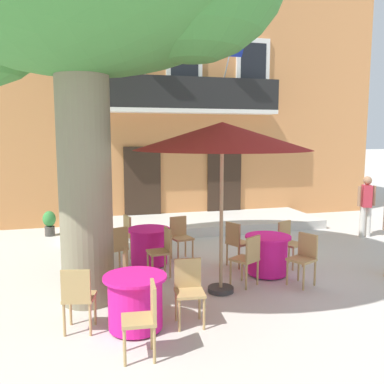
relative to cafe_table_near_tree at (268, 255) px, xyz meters
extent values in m
plane|color=beige|center=(-0.40, 0.43, -0.39)|extent=(120.00, 120.00, 0.00)
cube|color=#CC844C|center=(-0.24, 7.43, 3.36)|extent=(13.00, 4.00, 7.50)
cube|color=#332319|center=(-1.54, 5.40, 0.76)|extent=(1.10, 0.08, 2.30)
cube|color=#332319|center=(1.06, 5.40, 0.76)|extent=(1.10, 0.08, 2.30)
cube|color=silver|center=(-2.44, 5.39, 4.26)|extent=(1.10, 0.08, 1.90)
cube|color=black|center=(-2.44, 5.36, 4.26)|extent=(0.84, 0.04, 1.60)
cube|color=silver|center=(-0.24, 5.39, 4.26)|extent=(1.10, 0.08, 1.90)
cube|color=black|center=(-0.24, 5.36, 4.26)|extent=(0.84, 0.04, 1.60)
cube|color=silver|center=(1.96, 5.39, 4.26)|extent=(1.10, 0.08, 1.90)
cube|color=black|center=(1.96, 5.36, 4.26)|extent=(0.84, 0.04, 1.60)
cube|color=silver|center=(-0.24, 5.10, 2.95)|extent=(5.60, 0.65, 0.12)
cube|color=black|center=(-0.24, 4.81, 3.46)|extent=(5.60, 0.06, 0.90)
cylinder|color=#B2B2B7|center=(-1.44, 4.93, 4.36)|extent=(0.04, 0.95, 1.33)
cube|color=#146B2D|center=(-1.44, 4.48, 4.66)|extent=(0.60, 0.29, 0.38)
cylinder|color=#B2B2B7|center=(0.96, 4.93, 4.36)|extent=(0.04, 0.95, 1.33)
cube|color=#192D9E|center=(0.96, 4.48, 4.66)|extent=(0.60, 0.29, 0.38)
cylinder|color=slate|center=(-2.54, 5.13, 3.15)|extent=(0.34, 0.34, 0.28)
ellipsoid|color=#2D7533|center=(-2.54, 5.13, 3.48)|extent=(0.44, 0.44, 0.39)
cylinder|color=#995638|center=(-1.39, 5.13, 3.12)|extent=(0.31, 0.31, 0.23)
ellipsoid|color=#4C8E38|center=(-1.39, 5.13, 3.40)|extent=(0.41, 0.41, 0.32)
cylinder|color=#995638|center=(-0.24, 5.13, 3.18)|extent=(0.27, 0.27, 0.34)
ellipsoid|color=#38843D|center=(-0.24, 5.13, 3.57)|extent=(0.36, 0.36, 0.44)
cylinder|color=#47423D|center=(0.91, 5.13, 3.18)|extent=(0.34, 0.34, 0.34)
ellipsoid|color=#2D7533|center=(0.91, 5.13, 3.52)|extent=(0.44, 0.44, 0.35)
cylinder|color=#995638|center=(2.06, 5.13, 3.14)|extent=(0.28, 0.28, 0.26)
ellipsoid|color=#4C8E38|center=(2.06, 5.13, 3.46)|extent=(0.37, 0.37, 0.37)
cube|color=silver|center=(-0.24, 4.29, -0.27)|extent=(7.17, 2.27, 0.25)
cylinder|color=#7F755B|center=(-3.31, -0.41, 1.44)|extent=(0.81, 0.81, 3.66)
cylinder|color=#DB1984|center=(0.00, 0.00, -0.02)|extent=(0.74, 0.74, 0.68)
cylinder|color=#DB1984|center=(0.00, 0.00, 0.35)|extent=(0.86, 0.86, 0.04)
cylinder|color=#2D2823|center=(0.00, 0.00, -0.38)|extent=(0.44, 0.44, 0.03)
cylinder|color=tan|center=(-0.87, -0.34, -0.17)|extent=(0.04, 0.04, 0.45)
cylinder|color=tan|center=(-0.58, -0.16, -0.17)|extent=(0.04, 0.04, 0.45)
cylinder|color=tan|center=(-0.69, -0.63, -0.17)|extent=(0.04, 0.04, 0.45)
cylinder|color=tan|center=(-0.41, -0.45, -0.17)|extent=(0.04, 0.04, 0.45)
cube|color=tan|center=(-0.64, -0.39, 0.08)|extent=(0.55, 0.55, 0.04)
cube|color=tan|center=(-0.54, -0.55, 0.31)|extent=(0.34, 0.23, 0.42)
cylinder|color=tan|center=(0.24, -0.90, -0.17)|extent=(0.04, 0.04, 0.45)
cylinder|color=tan|center=(0.10, -0.60, -0.17)|extent=(0.04, 0.04, 0.45)
cylinder|color=tan|center=(0.55, -0.76, -0.17)|extent=(0.04, 0.04, 0.45)
cylinder|color=tan|center=(0.40, -0.45, -0.17)|extent=(0.04, 0.04, 0.45)
cube|color=tan|center=(0.32, -0.68, 0.08)|extent=(0.53, 0.53, 0.04)
cube|color=tan|center=(0.49, -0.60, 0.31)|extent=(0.20, 0.36, 0.42)
cylinder|color=tan|center=(0.90, 0.25, -0.17)|extent=(0.04, 0.04, 0.45)
cylinder|color=tan|center=(0.60, 0.10, -0.17)|extent=(0.04, 0.04, 0.45)
cylinder|color=tan|center=(0.75, 0.56, -0.17)|extent=(0.04, 0.04, 0.45)
cylinder|color=tan|center=(0.45, 0.41, -0.17)|extent=(0.04, 0.04, 0.45)
cube|color=tan|center=(0.67, 0.33, 0.08)|extent=(0.53, 0.53, 0.04)
cube|color=tan|center=(0.60, 0.49, 0.31)|extent=(0.36, 0.20, 0.42)
cylinder|color=tan|center=(-0.23, 0.91, -0.17)|extent=(0.04, 0.04, 0.45)
cylinder|color=tan|center=(-0.09, 0.60, -0.17)|extent=(0.04, 0.04, 0.45)
cylinder|color=tan|center=(-0.54, 0.77, -0.17)|extent=(0.04, 0.04, 0.45)
cylinder|color=tan|center=(-0.40, 0.46, -0.17)|extent=(0.04, 0.04, 0.45)
cube|color=tan|center=(-0.31, 0.68, 0.08)|extent=(0.53, 0.53, 0.04)
cube|color=tan|center=(-0.47, 0.61, 0.31)|extent=(0.19, 0.36, 0.42)
cylinder|color=#DB1984|center=(-2.73, -1.60, -0.02)|extent=(0.74, 0.74, 0.68)
cylinder|color=#DB1984|center=(-2.73, -1.60, 0.35)|extent=(0.86, 0.86, 0.04)
cylinder|color=#2D2823|center=(-2.73, -1.60, -0.38)|extent=(0.44, 0.44, 0.03)
cylinder|color=tan|center=(-2.40, -0.72, -0.17)|extent=(0.04, 0.04, 0.45)
cylinder|color=tan|center=(-2.46, -1.06, -0.17)|extent=(0.04, 0.04, 0.45)
cylinder|color=tan|center=(-2.73, -0.66, -0.17)|extent=(0.04, 0.04, 0.45)
cylinder|color=tan|center=(-2.79, -1.00, -0.17)|extent=(0.04, 0.04, 0.45)
cube|color=tan|center=(-2.59, -0.86, 0.08)|extent=(0.46, 0.46, 0.04)
cube|color=tan|center=(-2.77, -0.83, 0.31)|extent=(0.11, 0.38, 0.42)
cylinder|color=tan|center=(-3.58, -1.23, -0.17)|extent=(0.04, 0.04, 0.45)
cylinder|color=tan|center=(-3.25, -1.30, -0.17)|extent=(0.04, 0.04, 0.45)
cylinder|color=tan|center=(-3.66, -1.56, -0.17)|extent=(0.04, 0.04, 0.45)
cylinder|color=tan|center=(-3.33, -1.63, -0.17)|extent=(0.04, 0.04, 0.45)
cube|color=tan|center=(-3.46, -1.43, 0.08)|extent=(0.48, 0.48, 0.04)
cube|color=tan|center=(-3.50, -1.61, 0.31)|extent=(0.38, 0.12, 0.42)
cylinder|color=tan|center=(-2.97, -2.50, -0.17)|extent=(0.04, 0.04, 0.45)
cylinder|color=tan|center=(-2.95, -2.16, -0.17)|extent=(0.04, 0.04, 0.45)
cylinder|color=tan|center=(-2.64, -2.53, -0.17)|extent=(0.04, 0.04, 0.45)
cylinder|color=tan|center=(-2.61, -2.19, -0.17)|extent=(0.04, 0.04, 0.45)
cube|color=tan|center=(-2.79, -2.35, 0.08)|extent=(0.43, 0.43, 0.04)
cube|color=tan|center=(-2.61, -2.36, 0.31)|extent=(0.07, 0.38, 0.42)
cylinder|color=tan|center=(-1.83, -1.86, -0.17)|extent=(0.04, 0.04, 0.45)
cylinder|color=tan|center=(-2.17, -1.83, -0.17)|extent=(0.04, 0.04, 0.45)
cylinder|color=tan|center=(-1.79, -1.53, -0.17)|extent=(0.04, 0.04, 0.45)
cylinder|color=tan|center=(-2.13, -1.49, -0.17)|extent=(0.04, 0.04, 0.45)
cube|color=tan|center=(-1.98, -1.68, 0.08)|extent=(0.44, 0.44, 0.04)
cube|color=tan|center=(-1.96, -1.50, 0.31)|extent=(0.38, 0.08, 0.42)
cylinder|color=#DB1984|center=(-2.07, 1.21, -0.02)|extent=(0.74, 0.74, 0.68)
cylinder|color=#DB1984|center=(-2.07, 1.21, 0.35)|extent=(0.86, 0.86, 0.04)
cylinder|color=#2D2823|center=(-2.07, 1.21, -0.38)|extent=(0.44, 0.44, 0.03)
cylinder|color=tan|center=(-2.16, 0.28, -0.17)|extent=(0.04, 0.04, 0.45)
cylinder|color=tan|center=(-2.19, 0.62, -0.17)|extent=(0.04, 0.04, 0.45)
cylinder|color=tan|center=(-1.82, 0.31, -0.17)|extent=(0.04, 0.04, 0.45)
cylinder|color=tan|center=(-1.85, 0.65, -0.17)|extent=(0.04, 0.04, 0.45)
cube|color=tan|center=(-2.01, 0.46, 0.08)|extent=(0.43, 0.43, 0.04)
cube|color=tan|center=(-1.83, 0.48, 0.31)|extent=(0.07, 0.38, 0.42)
cylinder|color=tan|center=(-1.13, 1.24, -0.17)|extent=(0.04, 0.04, 0.45)
cylinder|color=tan|center=(-1.46, 1.17, -0.17)|extent=(0.04, 0.04, 0.45)
cylinder|color=tan|center=(-1.20, 1.57, -0.17)|extent=(0.04, 0.04, 0.45)
cylinder|color=tan|center=(-1.54, 1.50, -0.17)|extent=(0.04, 0.04, 0.45)
cube|color=tan|center=(-1.33, 1.37, 0.08)|extent=(0.48, 0.48, 0.04)
cube|color=tan|center=(-1.37, 1.54, 0.31)|extent=(0.38, 0.12, 0.42)
cylinder|color=tan|center=(-2.12, 2.14, -0.17)|extent=(0.04, 0.04, 0.45)
cylinder|color=tan|center=(-2.04, 1.81, -0.17)|extent=(0.04, 0.04, 0.45)
cylinder|color=tan|center=(-2.45, 2.06, -0.17)|extent=(0.04, 0.04, 0.45)
cylinder|color=tan|center=(-2.37, 1.73, -0.17)|extent=(0.04, 0.04, 0.45)
cube|color=tan|center=(-2.25, 1.94, 0.08)|extent=(0.48, 0.48, 0.04)
cube|color=tan|center=(-2.42, 1.90, 0.31)|extent=(0.13, 0.38, 0.42)
cylinder|color=tan|center=(-2.99, 1.05, -0.17)|extent=(0.04, 0.04, 0.45)
cylinder|color=tan|center=(-2.67, 1.17, -0.17)|extent=(0.04, 0.04, 0.45)
cylinder|color=tan|center=(-2.87, 0.73, -0.17)|extent=(0.04, 0.04, 0.45)
cylinder|color=tan|center=(-2.55, 0.85, -0.17)|extent=(0.04, 0.04, 0.45)
cube|color=tan|center=(-2.77, 0.95, 0.08)|extent=(0.51, 0.51, 0.04)
cube|color=tan|center=(-2.71, 0.78, 0.31)|extent=(0.37, 0.17, 0.42)
cylinder|color=#997A56|center=(-1.14, -0.59, 0.88)|extent=(0.06, 0.06, 2.55)
cylinder|color=#333333|center=(-1.14, -0.59, -0.35)|extent=(0.44, 0.44, 0.08)
cone|color=#B21E1E|center=(-1.14, -0.59, 2.23)|extent=(2.90, 2.90, 0.45)
cylinder|color=#47423D|center=(-4.18, 4.39, -0.27)|extent=(0.26, 0.26, 0.25)
ellipsoid|color=#38843D|center=(-4.18, 4.39, 0.07)|extent=(0.33, 0.33, 0.41)
cylinder|color=silver|center=(3.68, 2.09, 0.01)|extent=(0.14, 0.14, 0.80)
cylinder|color=silver|center=(3.86, 2.09, 0.01)|extent=(0.14, 0.14, 0.80)
cube|color=#B72D3D|center=(3.77, 2.09, 0.69)|extent=(0.35, 0.40, 0.56)
sphere|color=#9E7051|center=(3.77, 2.09, 1.09)|extent=(0.22, 0.22, 0.22)
cylinder|color=#9E7051|center=(3.55, 2.09, 0.69)|extent=(0.09, 0.09, 0.52)
cylinder|color=#9E7051|center=(3.99, 2.09, 0.69)|extent=(0.09, 0.09, 0.52)
camera|label=1|loc=(-3.43, -7.07, 2.25)|focal=39.35mm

